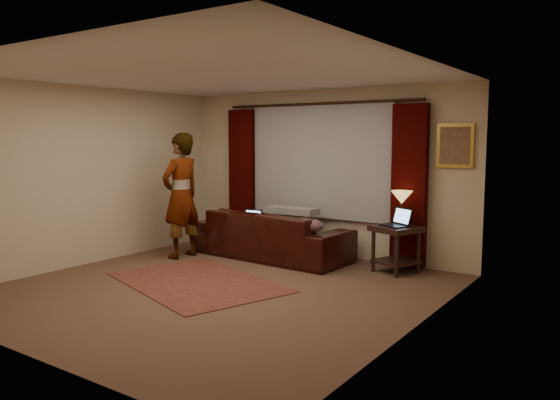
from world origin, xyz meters
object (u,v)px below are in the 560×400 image
object	(u,v)px
laptop_table	(395,217)
end_table	(396,249)
person	(181,196)
tiffany_lamp	(401,208)
sofa	(272,226)
laptop_sofa	(249,218)

from	to	relation	value
laptop_table	end_table	bearing A→B (deg)	110.97
laptop_table	person	bearing A→B (deg)	-133.53
tiffany_lamp	person	xyz separation A→B (m)	(-3.15, -1.09, 0.08)
sofa	person	size ratio (longest dim) A/B	1.29
end_table	laptop_table	size ratio (longest dim) A/B	1.69
laptop_sofa	tiffany_lamp	distance (m)	2.37
laptop_table	sofa	bearing A→B (deg)	-145.31
laptop_sofa	tiffany_lamp	world-z (taller)	tiffany_lamp
end_table	sofa	bearing A→B (deg)	-173.97
tiffany_lamp	person	size ratio (longest dim) A/B	0.25
end_table	laptop_table	bearing A→B (deg)	-98.87
laptop_sofa	end_table	bearing A→B (deg)	3.20
tiffany_lamp	person	bearing A→B (deg)	-160.85
sofa	laptop_sofa	distance (m)	0.38
laptop_sofa	laptop_table	distance (m)	2.31
tiffany_lamp	laptop_table	distance (m)	0.20
laptop_table	tiffany_lamp	bearing A→B (deg)	110.10
sofa	laptop_table	xyz separation A→B (m)	(1.95, 0.17, 0.27)
sofa	end_table	xyz separation A→B (m)	(1.95, 0.21, -0.18)
laptop_sofa	person	distance (m)	1.11
sofa	laptop_sofa	xyz separation A→B (m)	(-0.34, -0.12, 0.11)
sofa	person	xyz separation A→B (m)	(-1.17, -0.77, 0.46)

